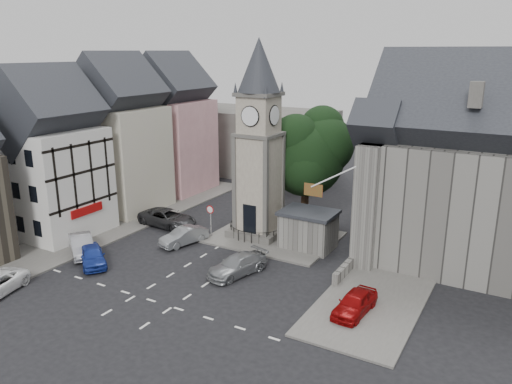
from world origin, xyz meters
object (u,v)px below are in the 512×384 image
Objects in this scene: stone_shelter at (308,229)px; car_east_red at (355,303)px; clock_tower at (259,141)px; pedestrian at (389,258)px; car_west_blue at (92,256)px.

stone_shelter is 1.06× the size of car_east_red.
clock_tower is 4.00× the size of car_east_red.
pedestrian is at bearing -5.33° from stone_shelter.
pedestrian is at bearing 95.03° from car_east_red.
clock_tower is 3.89× the size of car_west_blue.
stone_shelter is 2.76× the size of pedestrian.
pedestrian is (19.10, 10.29, 0.07)m from car_west_blue.
car_west_blue is at bearing -123.68° from clock_tower.
car_west_blue is (-12.40, -10.92, -0.84)m from stone_shelter.
pedestrian is (11.50, -1.12, -7.34)m from clock_tower.
pedestrian is (0.00, 7.56, 0.09)m from car_east_red.
pedestrian is (6.70, -0.63, -0.77)m from stone_shelter.
clock_tower is 13.69m from pedestrian.
car_east_red is 7.56m from pedestrian.
clock_tower reaches higher than pedestrian.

